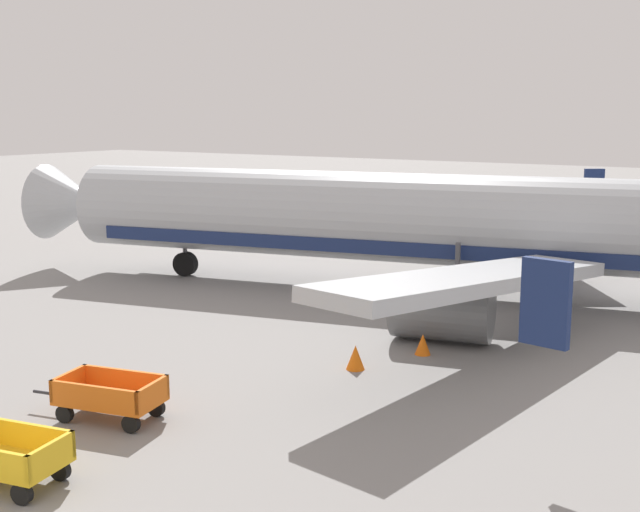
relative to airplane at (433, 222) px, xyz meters
The scene contains 5 objects.
airplane is the anchor object (origin of this frame).
baggage_cart_third_in_row 20.71m from the airplane, 89.79° to the right, with size 3.63×1.86×1.07m.
baggage_cart_fourth_in_row 17.10m from the airplane, 92.58° to the right, with size 3.63×1.91×1.07m.
traffic_cone_near_plane 8.96m from the airplane, 66.83° to the right, with size 0.50×0.50×0.66m, color orange.
traffic_cone_mid_apron 10.86m from the airplane, 77.18° to the right, with size 0.55×0.55×0.73m, color orange.
Camera 1 is at (12.32, -6.37, 7.45)m, focal length 45.60 mm.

